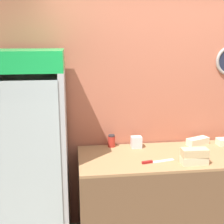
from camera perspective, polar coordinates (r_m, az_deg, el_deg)
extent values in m
cube|color=#B7664C|center=(3.44, 9.35, 1.29)|extent=(5.20, 0.06, 2.70)
cube|color=brown|center=(3.38, 10.83, -15.29)|extent=(1.88, 0.74, 0.91)
cube|color=#9E754C|center=(3.18, 11.21, -7.89)|extent=(1.88, 0.74, 0.02)
cube|color=#B2B7BC|center=(3.39, -13.66, -7.20)|extent=(0.66, 0.04, 1.79)
cube|color=#B2B7BC|center=(3.17, -19.72, -9.11)|extent=(0.05, 0.62, 1.79)
cube|color=#B2B7BC|center=(3.10, -8.58, -8.99)|extent=(0.05, 0.62, 1.79)
cube|color=white|center=(3.36, -13.71, -7.37)|extent=(0.56, 0.02, 1.69)
cube|color=silver|center=(2.84, -14.95, -11.56)|extent=(0.56, 0.01, 1.69)
cube|color=green|center=(2.86, -15.46, 9.13)|extent=(0.66, 0.56, 0.18)
cube|color=silver|center=(3.31, -13.76, -16.77)|extent=(0.54, 0.50, 0.01)
cube|color=silver|center=(3.16, -14.10, -11.75)|extent=(0.54, 0.50, 0.01)
cube|color=silver|center=(3.04, -14.45, -6.28)|extent=(0.54, 0.50, 0.01)
cube|color=silver|center=(2.95, -14.82, -0.40)|extent=(0.54, 0.50, 0.01)
cylinder|color=orange|center=(2.76, -18.86, 0.20)|extent=(0.06, 0.06, 0.16)
cylinder|color=orange|center=(2.73, -19.05, 2.57)|extent=(0.02, 0.02, 0.07)
cylinder|color=#B2231E|center=(2.71, -12.39, 0.52)|extent=(0.06, 0.06, 0.17)
cylinder|color=#B2231E|center=(2.68, -12.53, 3.11)|extent=(0.02, 0.02, 0.07)
cylinder|color=#5B2D19|center=(3.11, -15.39, -17.67)|extent=(0.06, 0.06, 0.12)
cylinder|color=#5B2D19|center=(3.07, -15.49, -16.32)|extent=(0.02, 0.02, 0.05)
cylinder|color=gold|center=(2.85, -19.06, -5.95)|extent=(0.06, 0.06, 0.18)
cylinder|color=gold|center=(2.81, -19.27, -3.46)|extent=(0.02, 0.02, 0.08)
cylinder|color=gold|center=(2.83, -16.05, -6.02)|extent=(0.08, 0.08, 0.16)
cylinder|color=gold|center=(2.80, -16.21, -3.79)|extent=(0.03, 0.03, 0.07)
cylinder|color=#B2BCCC|center=(2.95, -15.51, -12.06)|extent=(0.06, 0.06, 0.15)
cylinder|color=#B2BCCC|center=(2.90, -15.65, -10.13)|extent=(0.02, 0.02, 0.07)
cylinder|color=#72337F|center=(3.12, -17.74, -17.27)|extent=(0.06, 0.06, 0.16)
cylinder|color=#72337F|center=(3.06, -17.91, -15.40)|extent=(0.03, 0.03, 0.07)
cylinder|color=gold|center=(2.74, -15.84, 0.06)|extent=(0.07, 0.07, 0.14)
cylinder|color=gold|center=(2.72, -15.98, 2.06)|extent=(0.03, 0.03, 0.06)
cylinder|color=gold|center=(2.82, -14.22, -6.29)|extent=(0.06, 0.06, 0.14)
cylinder|color=gold|center=(2.78, -14.34, -4.39)|extent=(0.02, 0.02, 0.06)
cube|color=beige|center=(2.99, 14.80, -8.49)|extent=(0.24, 0.11, 0.07)
cube|color=tan|center=(2.97, 14.88, -7.18)|extent=(0.25, 0.12, 0.07)
cube|color=beige|center=(3.50, 15.40, -5.19)|extent=(0.27, 0.18, 0.08)
cube|color=silver|center=(3.01, 9.30, -8.80)|extent=(0.23, 0.09, 0.00)
cube|color=maroon|center=(2.93, 6.46, -9.11)|extent=(0.11, 0.05, 0.02)
cylinder|color=#B72D23|center=(3.31, -0.09, -5.42)|extent=(0.08, 0.08, 0.12)
cylinder|color=#262628|center=(3.29, -0.09, -4.35)|extent=(0.07, 0.07, 0.01)
cube|color=silver|center=(3.30, 4.47, -5.51)|extent=(0.11, 0.09, 0.12)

